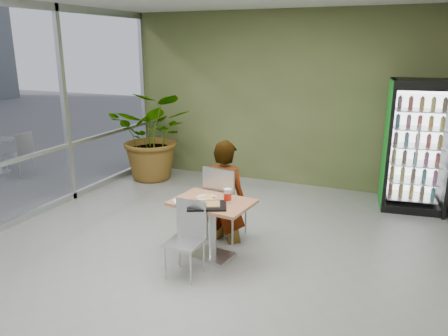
# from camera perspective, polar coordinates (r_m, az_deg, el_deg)

# --- Properties ---
(ground) EXTENTS (7.00, 7.00, 0.00)m
(ground) POSITION_cam_1_polar(r_m,az_deg,el_deg) (5.57, -3.37, -11.80)
(ground) COLOR gray
(ground) RESTS_ON ground
(room_envelope) EXTENTS (6.00, 7.00, 3.20)m
(room_envelope) POSITION_cam_1_polar(r_m,az_deg,el_deg) (5.03, -3.66, 4.57)
(room_envelope) COLOR beige
(room_envelope) RESTS_ON ground
(storefront_frame) EXTENTS (0.10, 7.00, 3.20)m
(storefront_frame) POSITION_cam_1_polar(r_m,az_deg,el_deg) (6.91, -26.65, 5.99)
(storefront_frame) COLOR #B7BABC
(storefront_frame) RESTS_ON ground
(dining_table) EXTENTS (1.02, 0.77, 0.75)m
(dining_table) POSITION_cam_1_polar(r_m,az_deg,el_deg) (5.39, -1.53, -6.48)
(dining_table) COLOR #B57C4D
(dining_table) RESTS_ON ground
(chair_far) EXTENTS (0.51, 0.51, 1.04)m
(chair_far) POSITION_cam_1_polar(r_m,az_deg,el_deg) (5.82, -0.18, -3.93)
(chair_far) COLOR #B7BABC
(chair_far) RESTS_ON ground
(chair_near) EXTENTS (0.39, 0.39, 0.87)m
(chair_near) POSITION_cam_1_polar(r_m,az_deg,el_deg) (5.08, -4.74, -8.30)
(chair_near) COLOR #B7BABC
(chair_near) RESTS_ON ground
(seated_woman) EXTENTS (0.66, 0.46, 1.69)m
(seated_woman) POSITION_cam_1_polar(r_m,az_deg,el_deg) (5.89, 0.15, -4.38)
(seated_woman) COLOR black
(seated_woman) RESTS_ON ground
(pizza_plate) EXTENTS (0.32, 0.25, 0.03)m
(pizza_plate) POSITION_cam_1_polar(r_m,az_deg,el_deg) (5.40, -2.30, -3.81)
(pizza_plate) COLOR silver
(pizza_plate) RESTS_ON dining_table
(soda_cup) EXTENTS (0.10, 0.10, 0.17)m
(soda_cup) POSITION_cam_1_polar(r_m,az_deg,el_deg) (5.24, 0.47, -3.66)
(soda_cup) COLOR silver
(soda_cup) RESTS_ON dining_table
(napkin_stack) EXTENTS (0.22, 0.22, 0.02)m
(napkin_stack) POSITION_cam_1_polar(r_m,az_deg,el_deg) (5.29, -5.75, -4.38)
(napkin_stack) COLOR silver
(napkin_stack) RESTS_ON dining_table
(cafeteria_tray) EXTENTS (0.55, 0.49, 0.03)m
(cafeteria_tray) POSITION_cam_1_polar(r_m,az_deg,el_deg) (5.12, -2.28, -4.95)
(cafeteria_tray) COLOR black
(cafeteria_tray) RESTS_ON dining_table
(beverage_fridge) EXTENTS (1.03, 0.84, 2.07)m
(beverage_fridge) POSITION_cam_1_polar(r_m,az_deg,el_deg) (7.54, 23.85, 2.64)
(beverage_fridge) COLOR black
(beverage_fridge) RESTS_ON ground
(potted_plant) EXTENTS (1.84, 1.68, 1.74)m
(potted_plant) POSITION_cam_1_polar(r_m,az_deg,el_deg) (8.65, -9.09, 4.22)
(potted_plant) COLOR #245C26
(potted_plant) RESTS_ON ground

